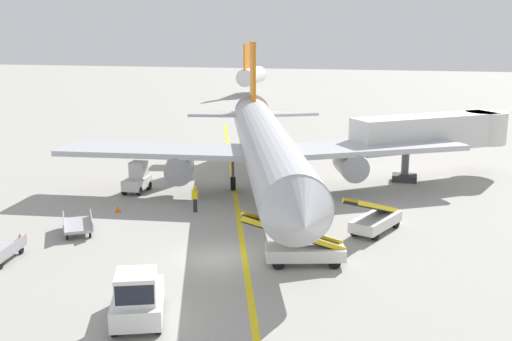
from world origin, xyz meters
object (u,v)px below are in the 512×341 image
object	(u,v)px
baggage_tug_near_wing	(137,179)
belt_loader_forward_hold	(375,219)
airliner	(266,146)
pushback_tug	(138,298)
baggage_cart_loaded	(78,225)
safety_cone_wingtip_left	(118,209)
belt_loader_aft_hold	(303,249)
jet_bridge	(441,132)
safety_cone_nose_right	(20,237)
ground_crew_marshaller	(195,198)

from	to	relation	value
baggage_tug_near_wing	belt_loader_forward_hold	world-z (taller)	belt_loader_forward_hold
belt_loader_forward_hold	airliner	bearing A→B (deg)	140.14
pushback_tug	belt_loader_forward_hold	size ratio (longest dim) A/B	0.79
baggage_cart_loaded	safety_cone_wingtip_left	xyz separation A→B (m)	(0.37, 4.19, -0.25)
pushback_tug	belt_loader_forward_hold	bearing A→B (deg)	57.80
baggage_tug_near_wing	safety_cone_wingtip_left	xyz separation A→B (m)	(0.87, -4.92, -0.71)
belt_loader_forward_hold	safety_cone_wingtip_left	xyz separation A→B (m)	(-15.76, 0.21, -0.56)
belt_loader_aft_hold	safety_cone_wingtip_left	xyz separation A→B (m)	(-12.63, 5.92, -0.56)
jet_bridge	pushback_tug	xyz separation A→B (m)	(-12.38, -27.86, -2.55)
safety_cone_nose_right	pushback_tug	bearing A→B (deg)	-35.56
jet_bridge	ground_crew_marshaller	size ratio (longest dim) A/B	6.91
belt_loader_forward_hold	baggage_cart_loaded	world-z (taller)	belt_loader_forward_hold
jet_bridge	belt_loader_aft_hold	world-z (taller)	jet_bridge
jet_bridge	ground_crew_marshaller	xyz separation A→B (m)	(-15.12, -13.24, -2.63)
ground_crew_marshaller	safety_cone_wingtip_left	size ratio (longest dim) A/B	3.86
safety_cone_nose_right	ground_crew_marshaller	bearing A→B (deg)	45.12
safety_cone_nose_right	belt_loader_aft_hold	bearing A→B (deg)	1.11
pushback_tug	safety_cone_wingtip_left	bearing A→B (deg)	118.92
airliner	baggage_tug_near_wing	distance (m)	9.34
pushback_tug	jet_bridge	bearing A→B (deg)	66.04
pushback_tug	safety_cone_wingtip_left	size ratio (longest dim) A/B	9.17
belt_loader_aft_hold	airliner	bearing A→B (deg)	110.68
airliner	safety_cone_wingtip_left	size ratio (longest dim) A/B	78.40
safety_cone_wingtip_left	belt_loader_forward_hold	bearing A→B (deg)	-0.75
baggage_cart_loaded	safety_cone_nose_right	xyz separation A→B (m)	(-2.32, -2.03, -0.25)
belt_loader_aft_hold	pushback_tug	bearing A→B (deg)	-124.68
jet_bridge	belt_loader_forward_hold	bearing A→B (deg)	-105.46
baggage_cart_loaded	safety_cone_nose_right	size ratio (longest dim) A/B	8.27
pushback_tug	belt_loader_aft_hold	xyz separation A→B (m)	(5.20, 7.52, -0.22)
belt_loader_forward_hold	ground_crew_marshaller	distance (m)	11.16
ground_crew_marshaller	belt_loader_aft_hold	bearing A→B (deg)	-41.75
jet_bridge	safety_cone_nose_right	distance (m)	30.69
baggage_tug_near_wing	ground_crew_marshaller	distance (m)	6.69
baggage_tug_near_wing	safety_cone_wingtip_left	size ratio (longest dim) A/B	5.52
jet_bridge	belt_loader_aft_hold	bearing A→B (deg)	-109.43
jet_bridge	baggage_tug_near_wing	bearing A→B (deg)	-155.32
pushback_tug	baggage_cart_loaded	world-z (taller)	pushback_tug
baggage_cart_loaded	baggage_tug_near_wing	bearing A→B (deg)	93.14
airliner	safety_cone_wingtip_left	world-z (taller)	airliner
jet_bridge	pushback_tug	size ratio (longest dim) A/B	2.91
belt_loader_aft_hold	baggage_cart_loaded	xyz separation A→B (m)	(-13.00, 1.73, -0.31)
safety_cone_wingtip_left	belt_loader_aft_hold	bearing A→B (deg)	-25.11
baggage_tug_near_wing	safety_cone_nose_right	size ratio (longest dim) A/B	5.52
jet_bridge	baggage_cart_loaded	xyz separation A→B (m)	(-20.17, -18.60, -3.07)
jet_bridge	ground_crew_marshaller	distance (m)	20.27
baggage_tug_near_wing	safety_cone_nose_right	distance (m)	11.30
belt_loader_forward_hold	safety_cone_wingtip_left	distance (m)	15.77
ground_crew_marshaller	safety_cone_nose_right	size ratio (longest dim) A/B	3.86
jet_bridge	belt_loader_forward_hold	world-z (taller)	jet_bridge
safety_cone_wingtip_left	pushback_tug	bearing A→B (deg)	-61.08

